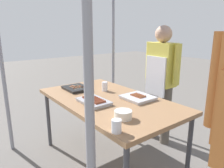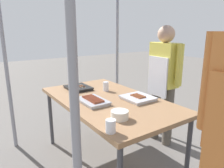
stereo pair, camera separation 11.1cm
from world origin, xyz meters
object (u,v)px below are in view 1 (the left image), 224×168
(stall_table, at_px, (108,103))
(tray_grilled_sausages, at_px, (138,97))
(tray_pork_links, at_px, (94,101))
(tray_meat_skewers, at_px, (76,88))
(drink_cup_by_wok, at_px, (105,86))
(vendor_woman, at_px, (161,76))
(drink_cup_near_edge, at_px, (116,126))
(condiment_bowl, at_px, (123,115))

(stall_table, bearing_deg, tray_grilled_sausages, 49.65)
(tray_grilled_sausages, height_order, tray_pork_links, tray_pork_links)
(tray_meat_skewers, bearing_deg, tray_grilled_sausages, 25.40)
(tray_pork_links, distance_m, drink_cup_by_wok, 0.44)
(tray_grilled_sausages, height_order, drink_cup_by_wok, drink_cup_by_wok)
(vendor_woman, bearing_deg, drink_cup_near_edge, 117.36)
(tray_meat_skewers, relative_size, drink_cup_by_wok, 2.99)
(condiment_bowl, height_order, drink_cup_by_wok, drink_cup_by_wok)
(tray_meat_skewers, bearing_deg, drink_cup_near_edge, -14.62)
(stall_table, height_order, drink_cup_by_wok, drink_cup_by_wok)
(drink_cup_by_wok, bearing_deg, stall_table, -28.33)
(tray_pork_links, bearing_deg, drink_cup_near_edge, -18.33)
(tray_grilled_sausages, bearing_deg, tray_meat_skewers, -154.60)
(tray_meat_skewers, relative_size, vendor_woman, 0.22)
(stall_table, xyz_separation_m, tray_pork_links, (0.03, -0.20, 0.07))
(tray_grilled_sausages, distance_m, drink_cup_near_edge, 0.77)
(stall_table, distance_m, drink_cup_near_edge, 0.76)
(tray_pork_links, height_order, drink_cup_near_edge, drink_cup_near_edge)
(tray_pork_links, xyz_separation_m, drink_cup_by_wok, (-0.28, 0.33, 0.03))
(drink_cup_near_edge, height_order, drink_cup_by_wok, drink_cup_by_wok)
(stall_table, xyz_separation_m, drink_cup_near_edge, (0.64, -0.40, 0.10))
(stall_table, distance_m, tray_pork_links, 0.21)
(tray_grilled_sausages, xyz_separation_m, vendor_woman, (-0.20, 0.59, 0.11))
(condiment_bowl, xyz_separation_m, vendor_woman, (-0.48, 1.04, 0.10))
(tray_meat_skewers, height_order, vendor_woman, vendor_woman)
(drink_cup_near_edge, bearing_deg, condiment_bowl, 128.60)
(vendor_woman, bearing_deg, condiment_bowl, 114.98)
(tray_meat_skewers, bearing_deg, stall_table, 11.17)
(tray_pork_links, bearing_deg, drink_cup_by_wok, 129.93)
(condiment_bowl, relative_size, vendor_woman, 0.10)
(tray_meat_skewers, xyz_separation_m, tray_pork_links, (0.53, -0.10, 0.00))
(drink_cup_near_edge, bearing_deg, tray_meat_skewers, 165.38)
(tray_meat_skewers, height_order, condiment_bowl, condiment_bowl)
(tray_grilled_sausages, distance_m, tray_pork_links, 0.47)
(stall_table, relative_size, vendor_woman, 1.06)
(condiment_bowl, bearing_deg, stall_table, 156.77)
(stall_table, relative_size, drink_cup_near_edge, 16.70)
(tray_pork_links, distance_m, condiment_bowl, 0.46)
(tray_grilled_sausages, distance_m, vendor_woman, 0.64)
(stall_table, bearing_deg, tray_pork_links, -82.70)
(stall_table, bearing_deg, vendor_woman, 89.75)
(tray_pork_links, bearing_deg, tray_grilled_sausages, 67.91)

